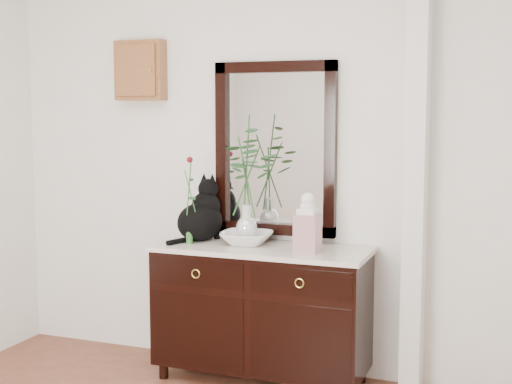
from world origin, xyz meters
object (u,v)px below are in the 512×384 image
at_px(sideboard, 262,306).
at_px(lotus_bowl, 247,238).
at_px(ginger_jar, 308,222).
at_px(cat, 200,209).

bearing_deg(sideboard, lotus_bowl, 161.54).
relative_size(lotus_bowl, ginger_jar, 0.88).
bearing_deg(cat, ginger_jar, 9.92).
bearing_deg(cat, lotus_bowl, 16.20).
bearing_deg(lotus_bowl, sideboard, -18.46).
bearing_deg(ginger_jar, lotus_bowl, 165.10).
height_order(sideboard, cat, cat).
relative_size(cat, ginger_jar, 1.10).
distance_m(lotus_bowl, ginger_jar, 0.47).
relative_size(sideboard, cat, 3.29).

